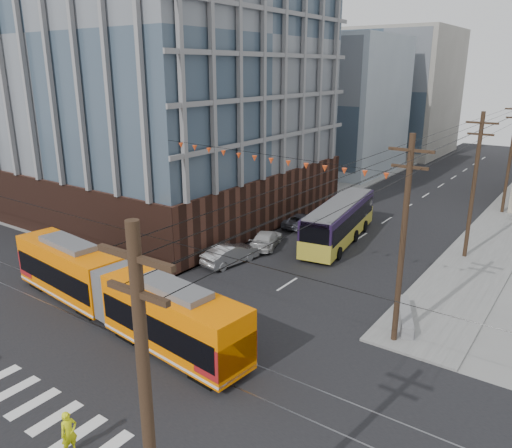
# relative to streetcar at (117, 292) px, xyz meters

# --- Properties ---
(ground) EXTENTS (160.00, 160.00, 0.00)m
(ground) POSITION_rel_streetcar_xyz_m (5.19, -4.09, -1.81)
(ground) COLOR slate
(office_building) EXTENTS (30.00, 25.00, 28.60)m
(office_building) POSITION_rel_streetcar_xyz_m (-16.81, 18.91, 12.49)
(office_building) COLOR #381E16
(office_building) RESTS_ON ground
(bg_bldg_nw_near) EXTENTS (18.00, 16.00, 18.00)m
(bg_bldg_nw_near) POSITION_rel_streetcar_xyz_m (-11.81, 47.91, 7.19)
(bg_bldg_nw_near) COLOR #8C99A5
(bg_bldg_nw_near) RESTS_ON ground
(bg_bldg_nw_far) EXTENTS (16.00, 18.00, 20.00)m
(bg_bldg_nw_far) POSITION_rel_streetcar_xyz_m (-8.81, 67.91, 8.19)
(bg_bldg_nw_far) COLOR gray
(bg_bldg_nw_far) RESTS_ON ground
(utility_pole_near) EXTENTS (0.30, 0.30, 11.00)m
(utility_pole_near) POSITION_rel_streetcar_xyz_m (13.69, -10.09, 3.69)
(utility_pole_near) COLOR black
(utility_pole_near) RESTS_ON ground
(streetcar) EXTENTS (18.91, 4.54, 3.61)m
(streetcar) POSITION_rel_streetcar_xyz_m (0.00, 0.00, 0.00)
(streetcar) COLOR #FF7200
(streetcar) RESTS_ON ground
(city_bus) EXTENTS (4.45, 12.41, 3.44)m
(city_bus) POSITION_rel_streetcar_xyz_m (4.09, 19.81, -0.08)
(city_bus) COLOR #201232
(city_bus) RESTS_ON ground
(parked_car_silver) EXTENTS (2.30, 4.83, 1.53)m
(parked_car_silver) POSITION_rel_streetcar_xyz_m (-0.23, 10.63, -1.04)
(parked_car_silver) COLOR #A6A8AB
(parked_car_silver) RESTS_ON ground
(parked_car_white) EXTENTS (3.26, 4.95, 1.33)m
(parked_car_white) POSITION_rel_streetcar_xyz_m (-0.09, 15.18, -1.14)
(parked_car_white) COLOR silver
(parked_car_white) RESTS_ON ground
(parked_car_grey) EXTENTS (2.21, 4.57, 1.25)m
(parked_car_grey) POSITION_rel_streetcar_xyz_m (-0.33, 21.40, -1.18)
(parked_car_grey) COLOR #4C4F5B
(parked_car_grey) RESTS_ON ground
(pedestrian) EXTENTS (0.50, 0.69, 1.76)m
(pedestrian) POSITION_rel_streetcar_xyz_m (6.61, -7.87, -0.92)
(pedestrian) COLOR #E8F112
(pedestrian) RESTS_ON ground
(jersey_barrier) EXTENTS (2.51, 4.20, 0.83)m
(jersey_barrier) POSITION_rel_streetcar_xyz_m (13.49, 9.15, -1.39)
(jersey_barrier) COLOR slate
(jersey_barrier) RESTS_ON ground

